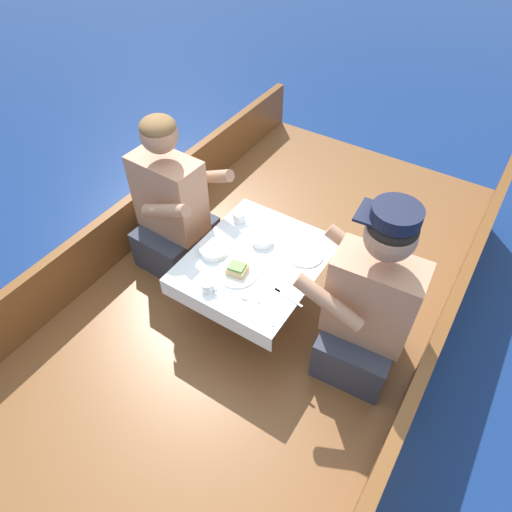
{
  "coord_description": "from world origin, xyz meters",
  "views": [
    {
      "loc": [
        0.89,
        -1.47,
        2.44
      ],
      "look_at": [
        0.0,
        -0.07,
        0.74
      ],
      "focal_mm": 32.0,
      "sensor_mm": 36.0,
      "label": 1
    }
  ],
  "objects_px": {
    "person_port": "(172,209)",
    "coffee_cup_port": "(239,217)",
    "coffee_cup_starboard": "(208,286)",
    "sandwich": "(237,269)",
    "person_starboard": "(369,307)"
  },
  "relations": [
    {
      "from": "coffee_cup_port",
      "to": "coffee_cup_starboard",
      "type": "xyz_separation_m",
      "value": [
        0.16,
        -0.51,
        -0.0
      ]
    },
    {
      "from": "person_starboard",
      "to": "sandwich",
      "type": "xyz_separation_m",
      "value": [
        -0.66,
        -0.13,
        0.0
      ]
    },
    {
      "from": "person_port",
      "to": "coffee_cup_starboard",
      "type": "xyz_separation_m",
      "value": [
        0.55,
        -0.38,
        0.03
      ]
    },
    {
      "from": "sandwich",
      "to": "person_port",
      "type": "bearing_deg",
      "value": 160.7
    },
    {
      "from": "person_port",
      "to": "coffee_cup_port",
      "type": "distance_m",
      "value": 0.41
    },
    {
      "from": "person_starboard",
      "to": "coffee_cup_port",
      "type": "relative_size",
      "value": 10.65
    },
    {
      "from": "coffee_cup_port",
      "to": "coffee_cup_starboard",
      "type": "relative_size",
      "value": 1.03
    },
    {
      "from": "sandwich",
      "to": "coffee_cup_port",
      "type": "relative_size",
      "value": 1.12
    },
    {
      "from": "person_starboard",
      "to": "sandwich",
      "type": "height_order",
      "value": "person_starboard"
    },
    {
      "from": "person_starboard",
      "to": "coffee_cup_port",
      "type": "distance_m",
      "value": 0.9
    },
    {
      "from": "coffee_cup_starboard",
      "to": "sandwich",
      "type": "bearing_deg",
      "value": 70.82
    },
    {
      "from": "person_port",
      "to": "coffee_cup_port",
      "type": "height_order",
      "value": "person_port"
    },
    {
      "from": "person_port",
      "to": "sandwich",
      "type": "relative_size",
      "value": 9.14
    },
    {
      "from": "sandwich",
      "to": "coffee_cup_port",
      "type": "height_order",
      "value": "sandwich"
    },
    {
      "from": "person_starboard",
      "to": "coffee_cup_starboard",
      "type": "height_order",
      "value": "person_starboard"
    }
  ]
}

